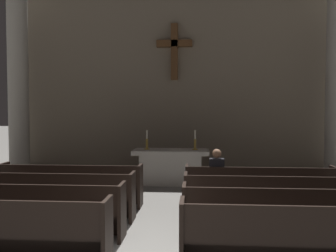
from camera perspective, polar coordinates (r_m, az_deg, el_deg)
pew_left_row_2 at (r=6.82m, az=-20.64°, el=-12.05°), size 3.23×0.50×0.95m
pew_left_row_3 at (r=7.75m, az=-17.37°, el=-10.23°), size 3.23×0.50×0.95m
pew_left_row_4 at (r=8.70m, az=-14.84°, el=-8.78°), size 3.23×0.50×0.95m
pew_right_row_1 at (r=5.42m, az=19.83°, el=-15.91°), size 3.23×0.50×0.95m
pew_right_row_2 at (r=6.38m, az=17.25°, el=-13.03°), size 3.23×0.50×0.95m
pew_right_row_3 at (r=7.36m, az=15.40°, el=-10.88°), size 3.23×0.50×0.95m
pew_right_row_4 at (r=8.36m, az=14.00°, el=-9.24°), size 3.23×0.50×0.95m
column_left_third at (r=12.76m, az=-22.22°, el=7.99°), size 0.96×0.96×7.00m
altar at (r=10.75m, az=0.44°, el=-6.19°), size 2.20×0.90×1.01m
candlestick_left at (r=10.73m, az=-3.29°, el=-2.71°), size 0.16×0.16×0.56m
candlestick_right at (r=10.64m, az=4.21°, el=-2.76°), size 0.16×0.16×0.56m
apse_with_cross at (r=12.78m, az=1.06°, el=9.60°), size 10.89×0.47×7.46m
lone_worshipper at (r=8.25m, az=7.52°, el=-7.82°), size 0.32×0.43×1.32m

